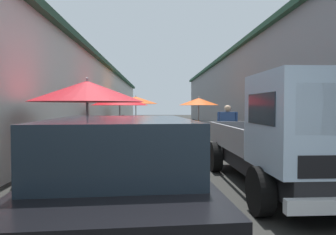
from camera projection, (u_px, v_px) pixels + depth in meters
name	position (u px, v px, depth m)	size (l,w,h in m)	color
ground	(174.00, 139.00, 15.03)	(90.00, 90.00, 0.00)	#282826
building_left_whitewash	(36.00, 96.00, 16.91)	(49.80, 7.50, 4.30)	silver
building_right_concrete	(302.00, 89.00, 17.49)	(49.80, 7.50, 5.24)	gray
fruit_stall_far_left	(88.00, 100.00, 6.99)	(2.60, 2.60, 2.25)	#9E9EA3
fruit_stall_far_right	(136.00, 103.00, 19.77)	(2.82, 2.82, 2.32)	#9E9EA3
fruit_stall_mid_lane	(120.00, 104.00, 13.52)	(2.50, 2.50, 2.22)	#9E9EA3
fruit_stall_near_right	(198.00, 106.00, 17.06)	(2.23, 2.23, 2.15)	#9E9EA3
hatchback_car	(121.00, 178.00, 3.66)	(4.02, 2.14, 1.45)	black
delivery_truck	(297.00, 139.00, 5.16)	(4.95, 2.03, 2.08)	black
vendor_by_crates	(227.00, 126.00, 9.93)	(0.27, 0.65, 1.64)	#232328
vendor_in_shade	(255.00, 124.00, 12.17)	(0.30, 0.62, 1.59)	#232328
parked_scooter	(122.00, 128.00, 16.40)	(1.69, 0.42, 1.14)	black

